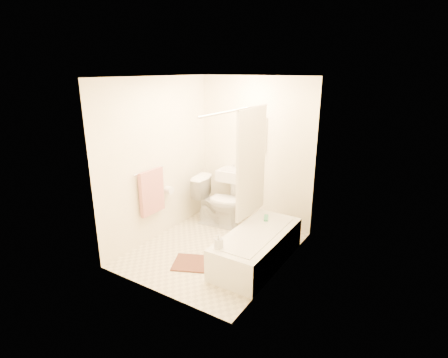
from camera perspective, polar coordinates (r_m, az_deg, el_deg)
The scene contains 17 objects.
floor at distance 5.16m, azimuth -1.51°, elevation -11.37°, with size 2.40×2.40×0.00m, color beige.
ceiling at distance 4.51m, azimuth -1.76°, elevation 16.35°, with size 2.40×2.40×0.00m, color white.
wall_back at distance 5.70m, azimuth 5.10°, elevation 4.37°, with size 2.00×0.02×2.40m, color beige.
wall_left at distance 5.30m, azimuth -10.67°, elevation 3.11°, with size 0.02×2.40×2.40m, color beige.
wall_right at distance 4.25m, azimuth 9.68°, elevation -0.46°, with size 0.02×2.40×2.40m, color beige.
mirror at distance 5.62m, azimuth 5.09°, elevation 7.30°, with size 0.40×0.03×0.55m, color white.
curtain_rod at distance 4.47m, azimuth 2.28°, elevation 11.18°, with size 0.03×0.03×1.70m, color silver.
shower_curtain at distance 4.96m, azimuth 4.48°, elevation 2.61°, with size 0.04×0.80×1.55m, color silver.
towel_bar at distance 5.12m, azimuth -12.16°, elevation 1.36°, with size 0.02×0.02×0.60m, color silver.
towel at distance 5.20m, azimuth -11.70°, elevation -2.07°, with size 0.06×0.45×0.66m, color #CC7266.
toilet_paper at distance 5.48m, azimuth -9.00°, elevation -1.77°, with size 0.12×0.12×0.11m, color white.
toilet at distance 5.77m, azimuth -0.89°, elevation -3.73°, with size 0.46×0.82×0.80m, color silver.
sink at distance 5.92m, azimuth 1.71°, elevation -2.24°, with size 0.50×0.40×0.98m, color white, non-canonical shape.
bathtub at distance 4.78m, azimuth 5.42°, elevation -11.07°, with size 0.66×1.52×0.43m, color silver, non-canonical shape.
bath_mat at distance 4.82m, azimuth -4.71°, elevation -13.54°, with size 0.58×0.43×0.02m, color #52291B.
soap_bottle at distance 4.26m, azimuth -0.86°, elevation -10.17°, with size 0.08×0.08×0.18m, color white.
scrub_brush at distance 5.08m, azimuth 6.88°, elevation -6.37°, with size 0.06×0.20×0.04m, color #3C9968.
Camera 1 is at (2.51, -3.75, 2.50)m, focal length 28.00 mm.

